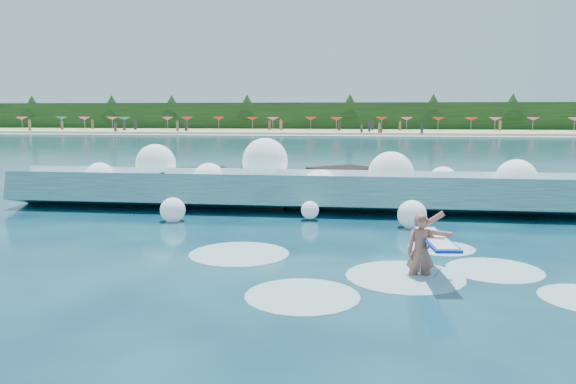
# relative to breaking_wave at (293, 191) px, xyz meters

# --- Properties ---
(ground) EXTENTS (200.00, 200.00, 0.00)m
(ground) POSITION_rel_breaking_wave_xyz_m (-1.08, -6.39, -0.59)
(ground) COLOR #071F3C
(ground) RESTS_ON ground
(beach) EXTENTS (140.00, 20.00, 0.40)m
(beach) POSITION_rel_breaking_wave_xyz_m (-1.08, 71.61, -0.39)
(beach) COLOR tan
(beach) RESTS_ON ground
(wet_band) EXTENTS (140.00, 5.00, 0.08)m
(wet_band) POSITION_rel_breaking_wave_xyz_m (-1.08, 60.61, -0.55)
(wet_band) COLOR silver
(wet_band) RESTS_ON ground
(treeline) EXTENTS (140.00, 4.00, 5.00)m
(treeline) POSITION_rel_breaking_wave_xyz_m (-1.08, 81.61, 1.91)
(treeline) COLOR black
(treeline) RESTS_ON ground
(breaking_wave) EXTENTS (19.71, 3.00, 1.70)m
(breaking_wave) POSITION_rel_breaking_wave_xyz_m (0.00, 0.00, 0.00)
(breaking_wave) COLOR teal
(breaking_wave) RESTS_ON ground
(rock_cluster) EXTENTS (8.63, 3.53, 1.52)m
(rock_cluster) POSITION_rel_breaking_wave_xyz_m (-1.40, 1.23, -0.11)
(rock_cluster) COLOR black
(rock_cluster) RESTS_ON ground
(surfer_with_board) EXTENTS (0.95, 2.82, 1.59)m
(surfer_with_board) POSITION_rel_breaking_wave_xyz_m (3.68, -7.91, -0.01)
(surfer_with_board) COLOR #A45B4C
(surfer_with_board) RESTS_ON ground
(wave_spray) EXTENTS (15.63, 4.71, 2.46)m
(wave_spray) POSITION_rel_breaking_wave_xyz_m (0.20, 0.01, 0.60)
(wave_spray) COLOR white
(wave_spray) RESTS_ON ground
(surf_foam) EXTENTS (9.11, 6.00, 0.12)m
(surf_foam) POSITION_rel_breaking_wave_xyz_m (2.75, -7.60, -0.59)
(surf_foam) COLOR silver
(surf_foam) RESTS_ON ground
(beach_umbrellas) EXTENTS (111.23, 6.63, 0.50)m
(beach_umbrellas) POSITION_rel_breaking_wave_xyz_m (-1.21, 73.35, 1.66)
(beach_umbrellas) COLOR #E34278
(beach_umbrellas) RESTS_ON ground
(beachgoers) EXTENTS (102.76, 13.23, 1.94)m
(beachgoers) POSITION_rel_breaking_wave_xyz_m (0.13, 68.80, 0.49)
(beachgoers) COLOR #3F332D
(beachgoers) RESTS_ON ground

